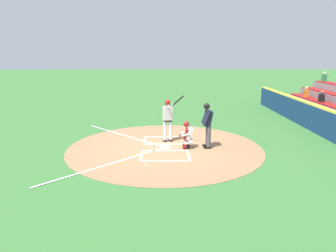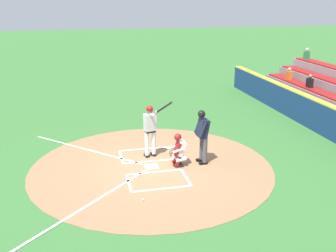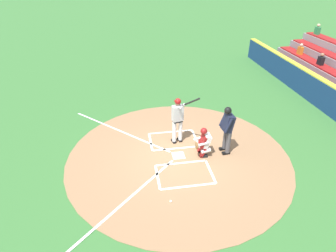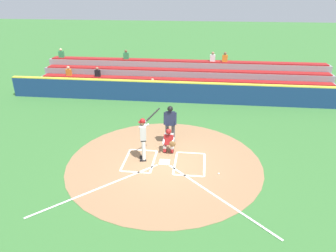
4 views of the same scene
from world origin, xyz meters
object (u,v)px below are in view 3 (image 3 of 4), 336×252
object	(u,v)px
batter	(178,117)
plate_umpire	(227,127)
catcher	(204,141)
baseball	(171,201)

from	to	relation	value
batter	plate_umpire	distance (m)	1.84
catcher	plate_umpire	distance (m)	0.98
catcher	baseball	world-z (taller)	catcher
baseball	plate_umpire	bearing A→B (deg)	-47.85
catcher	baseball	distance (m)	2.69
batter	baseball	distance (m)	3.36
catcher	batter	bearing A→B (deg)	37.91
batter	catcher	world-z (taller)	batter
plate_umpire	catcher	bearing A→B (deg)	92.94
batter	plate_umpire	size ratio (longest dim) A/B	1.14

